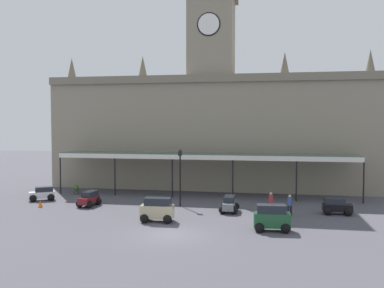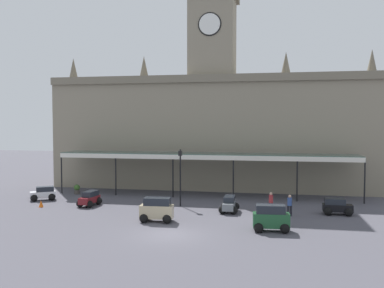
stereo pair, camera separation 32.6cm
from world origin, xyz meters
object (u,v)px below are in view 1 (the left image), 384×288
Objects in this scene: car_green_van at (272,219)px; pedestrian_near_entrance at (271,202)px; victorian_lamppost at (180,171)px; planter_by_canopy at (76,189)px; car_maroon_estate at (89,199)px; car_white_estate at (42,194)px; pedestrian_beside_cars at (290,204)px; car_grey_estate at (229,205)px; traffic_cone at (40,204)px; car_beige_van at (157,211)px; car_black_estate at (337,207)px.

car_green_van is 1.48× the size of pedestrian_near_entrance.
victorian_lamppost is 5.15× the size of planter_by_canopy.
car_maroon_estate is 2.43× the size of planter_by_canopy.
pedestrian_beside_cars is at bearing -6.31° from car_white_estate.
traffic_cone is (-16.04, -1.06, -0.27)m from car_grey_estate.
car_beige_van reaches higher than car_grey_estate.
planter_by_canopy is (-11.57, 3.90, -2.58)m from victorian_lamppost.
car_black_estate is 1.36× the size of pedestrian_beside_cars.
car_maroon_estate is 0.95× the size of car_beige_van.
car_grey_estate is 3.86× the size of traffic_cone.
car_beige_van is at bearing -94.89° from victorian_lamppost.
victorian_lamppost reaches higher than planter_by_canopy.
victorian_lamppost reaches higher than car_maroon_estate.
pedestrian_near_entrance is at bearing -15.22° from planter_by_canopy.
car_grey_estate is at bearing -175.91° from car_black_estate.
car_beige_van is at bearing -139.23° from car_grey_estate.
pedestrian_near_entrance is 1.00× the size of pedestrian_beside_cars.
car_white_estate is (-17.54, 1.84, 0.00)m from car_grey_estate.
car_green_van is (3.29, -5.37, 0.24)m from car_grey_estate.
car_maroon_estate is 1.40× the size of pedestrian_near_entrance.
car_grey_estate is at bearing 3.79° from traffic_cone.
victorian_lamppost reaches higher than car_white_estate.
car_maroon_estate is 1.03× the size of car_black_estate.
pedestrian_near_entrance is (3.31, 0.25, 0.34)m from car_grey_estate.
pedestrian_near_entrance is at bearing -9.88° from victorian_lamppost.
car_maroon_estate reaches higher than traffic_cone.
car_green_van reaches higher than car_black_estate.
car_black_estate is (20.59, 0.37, 0.00)m from car_maroon_estate.
car_grey_estate is 0.93× the size of car_white_estate.
pedestrian_beside_cars is (4.73, -0.62, 0.34)m from car_grey_estate.
car_white_estate is 13.38m from victorian_lamppost.
car_maroon_estate is at bearing -170.09° from victorian_lamppost.
pedestrian_beside_cars reaches higher than car_maroon_estate.
pedestrian_beside_cars is at bearing -16.45° from planter_by_canopy.
car_white_estate is (-25.95, 1.24, 0.00)m from car_black_estate.
car_grey_estate is 6.31m from car_green_van.
victorian_lamppost reaches higher than car_beige_van.
victorian_lamppost is at bearing 9.91° from car_maroon_estate.
traffic_cone is (1.50, -2.91, -0.27)m from car_white_estate.
pedestrian_near_entrance is (0.02, 5.62, 0.10)m from car_green_van.
car_beige_van is 11.59m from traffic_cone.
car_grey_estate and car_white_estate have the same top height.
car_grey_estate is 16.08m from traffic_cone.
car_maroon_estate is 6.48m from planter_by_canopy.
car_maroon_estate is at bearing -54.21° from planter_by_canopy.
car_white_estate is 20.91m from pedestrian_near_entrance.
car_maroon_estate is 5.60m from car_white_estate.
car_maroon_estate is 8.29m from victorian_lamppost.
car_beige_van is at bearing -25.63° from car_white_estate.
car_black_estate is at bearing 19.92° from car_beige_van.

